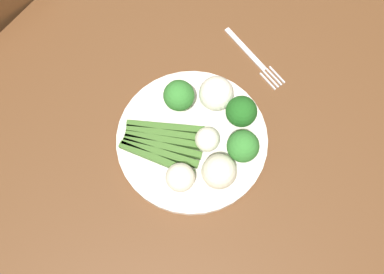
{
  "coord_description": "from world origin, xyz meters",
  "views": [
    {
      "loc": [
        0.28,
        0.17,
        1.48
      ],
      "look_at": [
        0.06,
        0.02,
        0.76
      ],
      "focal_mm": 39.52,
      "sensor_mm": 36.0,
      "label": 1
    }
  ],
  "objects": [
    {
      "name": "cauliflower_left",
      "position": [
        -0.02,
        0.01,
        0.79
      ],
      "size": [
        0.06,
        0.06,
        0.06
      ],
      "primitive_type": "sphere",
      "color": "white",
      "rests_on": "plate"
    },
    {
      "name": "cauliflower_outer_edge",
      "position": [
        0.06,
        0.04,
        0.78
      ],
      "size": [
        0.04,
        0.04,
        0.04
      ],
      "primitive_type": "sphere",
      "color": "silver",
      "rests_on": "plate"
    },
    {
      "name": "broccoli_near_center",
      "position": [
        -0.02,
        0.06,
        0.8
      ],
      "size": [
        0.06,
        0.06,
        0.07
      ],
      "color": "#4C7F2B",
      "rests_on": "plate"
    },
    {
      "name": "cauliflower_mid",
      "position": [
        0.14,
        0.05,
        0.78
      ],
      "size": [
        0.05,
        0.05,
        0.05
      ],
      "primitive_type": "sphere",
      "color": "silver",
      "rests_on": "plate"
    },
    {
      "name": "ground_plane",
      "position": [
        0.0,
        0.0,
        -0.01
      ],
      "size": [
        6.0,
        6.0,
        0.02
      ],
      "primitive_type": "cube",
      "color": "gray"
    },
    {
      "name": "dining_table",
      "position": [
        0.0,
        0.0,
        0.63
      ],
      "size": [
        1.19,
        0.88,
        0.74
      ],
      "color": "brown",
      "rests_on": "ground_plane"
    },
    {
      "name": "plate",
      "position": [
        0.06,
        0.02,
        0.75
      ],
      "size": [
        0.28,
        0.28,
        0.01
      ],
      "primitive_type": "cylinder",
      "color": "silver",
      "rests_on": "dining_table"
    },
    {
      "name": "cauliflower_edge",
      "position": [
        0.09,
        0.09,
        0.79
      ],
      "size": [
        0.06,
        0.06,
        0.06
      ],
      "primitive_type": "sphere",
      "color": "beige",
      "rests_on": "plate"
    },
    {
      "name": "broccoli_back",
      "position": [
        0.04,
        0.1,
        0.8
      ],
      "size": [
        0.06,
        0.06,
        0.07
      ],
      "color": "#609E3D",
      "rests_on": "plate"
    },
    {
      "name": "broccoli_back_right",
      "position": [
        0.02,
        -0.04,
        0.8
      ],
      "size": [
        0.06,
        0.06,
        0.07
      ],
      "color": "#609E3D",
      "rests_on": "plate"
    },
    {
      "name": "asparagus_bundle",
      "position": [
        0.1,
        -0.02,
        0.76
      ],
      "size": [
        0.12,
        0.16,
        0.01
      ],
      "rotation": [
        0.0,
        0.0,
        1.99
      ],
      "color": "#3D6626",
      "rests_on": "plate"
    },
    {
      "name": "fork",
      "position": [
        -0.15,
        0.01,
        0.75
      ],
      "size": [
        0.06,
        0.16,
        0.0
      ],
      "rotation": [
        0.0,
        0.0,
        1.28
      ],
      "color": "silver",
      "rests_on": "dining_table"
    }
  ]
}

